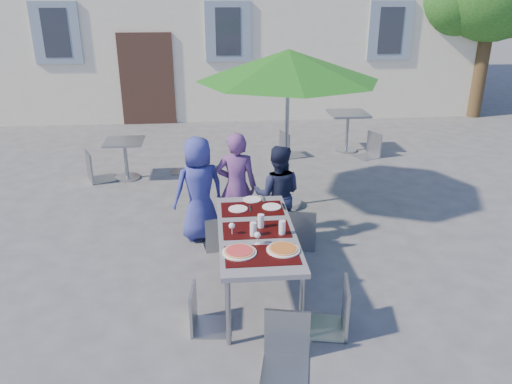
{
  "coord_description": "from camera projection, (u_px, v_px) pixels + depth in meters",
  "views": [
    {
      "loc": [
        -0.5,
        -5.04,
        3.07
      ],
      "look_at": [
        0.03,
        0.55,
        0.82
      ],
      "focal_mm": 35.0,
      "sensor_mm": 36.0,
      "label": 1
    }
  ],
  "objects": [
    {
      "name": "bg_chair_r_0",
      "position": [
        185.0,
        146.0,
        9.02
      ],
      "size": [
        0.39,
        0.39,
        0.84
      ],
      "color": "gray",
      "rests_on": "ground"
    },
    {
      "name": "patio_umbrella",
      "position": [
        288.0,
        66.0,
        6.93
      ],
      "size": [
        2.61,
        2.61,
        2.35
      ],
      "color": "#AFB0B7",
      "rests_on": "ground"
    },
    {
      "name": "cafe_table_1",
      "position": [
        348.0,
        124.0,
        10.18
      ],
      "size": [
        0.76,
        0.76,
        0.81
      ],
      "color": "#AFB0B7",
      "rests_on": "ground"
    },
    {
      "name": "chair_0",
      "position": [
        219.0,
        213.0,
        6.25
      ],
      "size": [
        0.44,
        0.45,
        0.86
      ],
      "color": "gray",
      "rests_on": "ground"
    },
    {
      "name": "cafe_table_0",
      "position": [
        125.0,
        154.0,
        8.7
      ],
      "size": [
        0.65,
        0.65,
        0.7
      ],
      "color": "#AFB0B7",
      "rests_on": "ground"
    },
    {
      "name": "place_settings",
      "position": [
        254.0,
        205.0,
        5.83
      ],
      "size": [
        0.65,
        0.48,
        0.01
      ],
      "color": "white",
      "rests_on": "dining_table"
    },
    {
      "name": "chair_2",
      "position": [
        299.0,
        204.0,
        6.25
      ],
      "size": [
        0.55,
        0.55,
        1.03
      ],
      "color": "gray",
      "rests_on": "ground"
    },
    {
      "name": "child_0",
      "position": [
        199.0,
        189.0,
        6.49
      ],
      "size": [
        0.79,
        0.66,
        1.39
      ],
      "primitive_type": "imported",
      "rotation": [
        0.0,
        0.0,
        3.51
      ],
      "color": "#33398D",
      "rests_on": "ground"
    },
    {
      "name": "chair_3",
      "position": [
        201.0,
        285.0,
        4.73
      ],
      "size": [
        0.41,
        0.41,
        0.84
      ],
      "color": "#92999E",
      "rests_on": "ground"
    },
    {
      "name": "bg_chair_r_1",
      "position": [
        372.0,
        131.0,
        9.85
      ],
      "size": [
        0.54,
        0.54,
        0.92
      ],
      "color": "#90939B",
      "rests_on": "ground"
    },
    {
      "name": "chair_5",
      "position": [
        287.0,
        312.0,
        4.24
      ],
      "size": [
        0.49,
        0.49,
        0.92
      ],
      "color": "gray",
      "rests_on": "ground"
    },
    {
      "name": "chair_1",
      "position": [
        255.0,
        207.0,
        6.41
      ],
      "size": [
        0.49,
        0.49,
        0.86
      ],
      "color": "gray",
      "rests_on": "ground"
    },
    {
      "name": "glassware",
      "position": [
        261.0,
        227.0,
        5.12
      ],
      "size": [
        0.58,
        0.44,
        0.15
      ],
      "color": "silver",
      "rests_on": "dining_table"
    },
    {
      "name": "child_1",
      "position": [
        237.0,
        187.0,
        6.46
      ],
      "size": [
        0.57,
        0.41,
        1.46
      ],
      "primitive_type": "imported",
      "rotation": [
        0.0,
        0.0,
        3.02
      ],
      "color": "#603670",
      "rests_on": "ground"
    },
    {
      "name": "ground",
      "position": [
        258.0,
        274.0,
        5.84
      ],
      "size": [
        90.0,
        90.0,
        0.0
      ],
      "primitive_type": "plane",
      "color": "#49494B",
      "rests_on": "ground"
    },
    {
      "name": "pizza_near_right",
      "position": [
        283.0,
        249.0,
        4.8
      ],
      "size": [
        0.32,
        0.32,
        0.03
      ],
      "color": "white",
      "rests_on": "dining_table"
    },
    {
      "name": "bg_chair_l_1",
      "position": [
        289.0,
        129.0,
        9.86
      ],
      "size": [
        0.54,
        0.54,
        0.96
      ],
      "color": "gray",
      "rests_on": "ground"
    },
    {
      "name": "bg_chair_l_0",
      "position": [
        93.0,
        148.0,
        8.55
      ],
      "size": [
        0.58,
        0.58,
        1.0
      ],
      "color": "gray",
      "rests_on": "ground"
    },
    {
      "name": "dining_table",
      "position": [
        256.0,
        235.0,
        5.25
      ],
      "size": [
        0.8,
        1.85,
        0.76
      ],
      "color": "#4F4F55",
      "rests_on": "ground"
    },
    {
      "name": "pizza_near_left",
      "position": [
        239.0,
        252.0,
        4.76
      ],
      "size": [
        0.33,
        0.33,
        0.03
      ],
      "color": "white",
      "rests_on": "dining_table"
    },
    {
      "name": "chair_4",
      "position": [
        337.0,
        278.0,
        4.67
      ],
      "size": [
        0.52,
        0.51,
        0.98
      ],
      "color": "gray",
      "rests_on": "ground"
    },
    {
      "name": "child_2",
      "position": [
        278.0,
        195.0,
        6.41
      ],
      "size": [
        0.7,
        0.48,
        1.31
      ],
      "primitive_type": "imported",
      "rotation": [
        0.0,
        0.0,
        2.94
      ],
      "color": "#1A1F39",
      "rests_on": "ground"
    }
  ]
}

